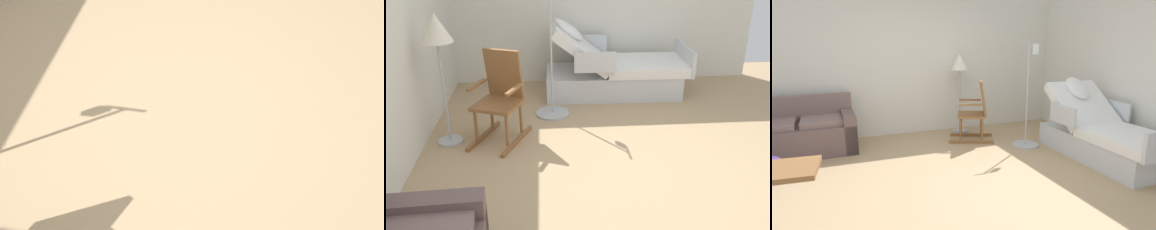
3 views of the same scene
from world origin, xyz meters
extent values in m
plane|color=tan|center=(0.00, 0.00, 0.00)|extent=(7.15, 7.15, 0.00)
cube|color=silver|center=(0.00, 2.36, 1.35)|extent=(5.92, 0.10, 2.70)
cube|color=silver|center=(2.91, 0.00, 1.35)|extent=(0.10, 4.81, 2.70)
cube|color=silver|center=(2.23, -0.08, 0.17)|extent=(0.91, 1.95, 0.35)
cube|color=white|center=(2.22, -0.55, 0.42)|extent=(0.93, 1.17, 0.14)
cube|color=white|center=(2.24, 0.40, 0.71)|extent=(0.93, 0.85, 0.69)
ellipsoid|color=white|center=(2.24, 0.55, 0.96)|extent=(0.35, 0.47, 0.40)
cube|color=silver|center=(1.73, 0.24, 0.63)|extent=(0.05, 0.56, 0.28)
cube|color=silver|center=(2.74, 0.22, 0.63)|extent=(0.05, 0.56, 0.28)
cylinder|color=black|center=(1.88, 0.73, 0.05)|extent=(0.10, 0.10, 0.10)
cylinder|color=black|center=(2.60, 0.71, 0.05)|extent=(0.10, 0.10, 0.10)
cylinder|color=black|center=(1.85, -0.87, 0.05)|extent=(0.10, 0.10, 0.10)
cube|color=#68534F|center=(-1.93, 1.75, 0.23)|extent=(1.64, 0.93, 0.45)
cube|color=#7F6660|center=(-1.56, 1.73, 0.49)|extent=(0.70, 0.68, 0.10)
cube|color=#7F6660|center=(-1.95, 2.09, 0.65)|extent=(1.61, 0.24, 0.40)
cube|color=#68534F|center=(-1.22, 1.78, 0.30)|extent=(0.22, 0.86, 0.60)
cube|color=brown|center=(0.86, 1.66, 0.03)|extent=(0.72, 0.33, 0.05)
cube|color=brown|center=(0.69, 1.26, 0.03)|extent=(0.72, 0.33, 0.05)
cylinder|color=brown|center=(0.53, 1.35, 0.25)|extent=(0.04, 0.04, 0.40)
cylinder|color=brown|center=(0.68, 1.70, 0.25)|extent=(0.04, 0.04, 0.40)
cylinder|color=brown|center=(0.87, 1.21, 0.25)|extent=(0.04, 0.04, 0.40)
cylinder|color=brown|center=(1.02, 1.56, 0.25)|extent=(0.04, 0.04, 0.40)
cube|color=brown|center=(0.78, 1.46, 0.45)|extent=(0.61, 0.62, 0.04)
cube|color=brown|center=(0.96, 1.38, 0.75)|extent=(0.27, 0.44, 0.60)
cube|color=brown|center=(0.67, 1.25, 0.67)|extent=(0.37, 0.19, 0.03)
cube|color=brown|center=(0.85, 1.68, 0.67)|extent=(0.37, 0.19, 0.03)
cylinder|color=#B2B5BA|center=(0.78, 2.03, 0.01)|extent=(0.28, 0.28, 0.03)
cylinder|color=#B2B5BA|center=(0.78, 2.03, 0.60)|extent=(0.03, 0.03, 1.15)
cone|color=silver|center=(0.78, 2.03, 1.33)|extent=(0.34, 0.34, 0.30)
cylinder|color=#B2B5BA|center=(1.49, 0.83, 0.01)|extent=(0.44, 0.44, 0.03)
cylinder|color=#B2B5BA|center=(1.49, 0.83, 0.85)|extent=(0.02, 0.02, 1.65)
cube|color=#B2B5BA|center=(1.49, 0.83, 1.68)|extent=(0.28, 0.02, 0.02)
cube|color=white|center=(1.61, 0.83, 1.57)|extent=(0.09, 0.04, 0.16)
camera|label=1|loc=(-0.44, 2.01, 2.25)|focal=41.78mm
camera|label=2|loc=(-3.69, 0.91, 2.27)|focal=39.57mm
camera|label=3|loc=(-1.30, -3.45, 1.65)|focal=29.51mm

